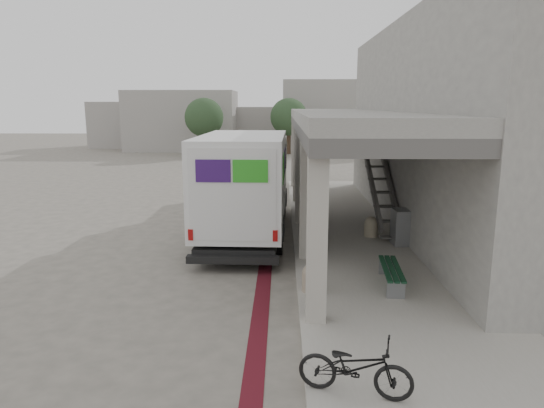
{
  "coord_description": "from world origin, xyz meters",
  "views": [
    {
      "loc": [
        1.44,
        -12.35,
        4.25
      ],
      "look_at": [
        1.17,
        0.53,
        1.6
      ],
      "focal_mm": 32.0,
      "sensor_mm": 36.0,
      "label": 1
    }
  ],
  "objects_px": {
    "utility_cabinet": "(401,227)",
    "bicycle_black": "(355,367)",
    "fedex_truck": "(246,182)",
    "bench": "(391,273)"
  },
  "relations": [
    {
      "from": "utility_cabinet",
      "to": "bicycle_black",
      "type": "height_order",
      "value": "utility_cabinet"
    },
    {
      "from": "fedex_truck",
      "to": "bench",
      "type": "distance_m",
      "value": 6.25
    },
    {
      "from": "fedex_truck",
      "to": "bicycle_black",
      "type": "xyz_separation_m",
      "value": [
        2.22,
        -9.2,
        -1.23
      ]
    },
    {
      "from": "fedex_truck",
      "to": "bench",
      "type": "height_order",
      "value": "fedex_truck"
    },
    {
      "from": "utility_cabinet",
      "to": "bicycle_black",
      "type": "distance_m",
      "value": 8.14
    },
    {
      "from": "fedex_truck",
      "to": "utility_cabinet",
      "type": "height_order",
      "value": "fedex_truck"
    },
    {
      "from": "fedex_truck",
      "to": "utility_cabinet",
      "type": "bearing_deg",
      "value": -15.66
    },
    {
      "from": "fedex_truck",
      "to": "utility_cabinet",
      "type": "relative_size",
      "value": 7.41
    },
    {
      "from": "fedex_truck",
      "to": "bicycle_black",
      "type": "relative_size",
      "value": 4.79
    },
    {
      "from": "utility_cabinet",
      "to": "fedex_truck",
      "type": "bearing_deg",
      "value": 159.89
    }
  ]
}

